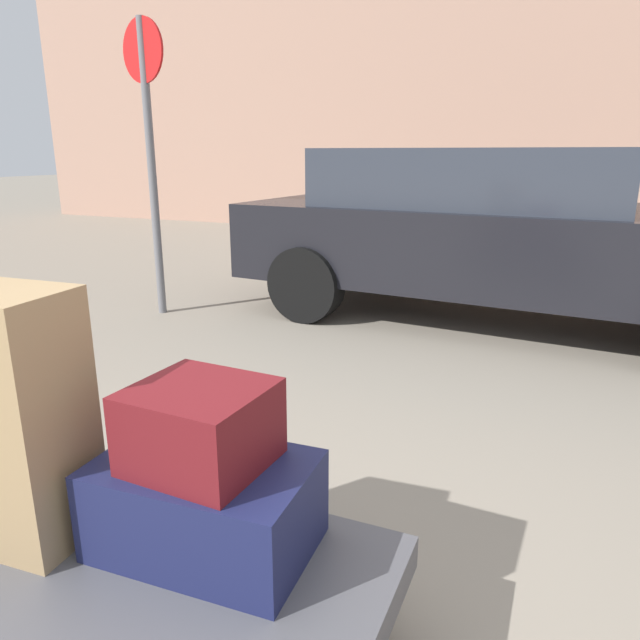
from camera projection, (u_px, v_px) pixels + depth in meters
name	position (u px, v px, depth m)	size (l,w,h in m)	color
luggage_cart	(146.00, 582.00, 1.58)	(1.31, 0.77, 0.34)	#4C4C51
suitcase_navy_front_right	(206.00, 505.00, 1.58)	(0.58, 0.37, 0.25)	#191E47
suitcase_tan_front_left	(13.00, 419.00, 1.57)	(0.36, 0.27, 0.71)	#9E7F56
duffel_bag_maroon_topmost_pile	(201.00, 426.00, 1.52)	(0.34, 0.32, 0.22)	maroon
parked_car	(496.00, 230.00, 4.91)	(4.43, 2.19, 1.42)	black
no_parking_sign	(149.00, 139.00, 4.85)	(0.49, 0.15, 2.42)	slate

